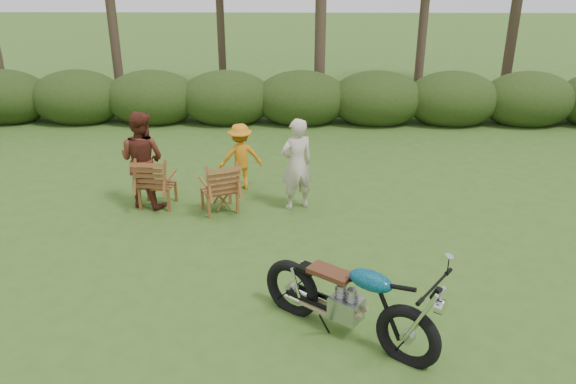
{
  "coord_description": "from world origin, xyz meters",
  "views": [
    {
      "loc": [
        -0.11,
        -5.72,
        4.18
      ],
      "look_at": [
        -0.24,
        2.01,
        0.9
      ],
      "focal_mm": 35.0,
      "sensor_mm": 36.0,
      "label": 1
    }
  ],
  "objects_px": {
    "lawn_chair_left": "(159,205)",
    "side_table": "(221,198)",
    "adult_b": "(147,204)",
    "cup": "(219,182)",
    "lawn_chair_right": "(220,211)",
    "adult_a": "(296,207)",
    "child": "(242,188)",
    "motorcycle": "(345,333)"
  },
  "relations": [
    {
      "from": "lawn_chair_left",
      "to": "side_table",
      "type": "distance_m",
      "value": 1.19
    },
    {
      "from": "lawn_chair_left",
      "to": "adult_b",
      "type": "distance_m",
      "value": 0.24
    },
    {
      "from": "lawn_chair_left",
      "to": "cup",
      "type": "distance_m",
      "value": 1.24
    },
    {
      "from": "lawn_chair_right",
      "to": "lawn_chair_left",
      "type": "relative_size",
      "value": 0.98
    },
    {
      "from": "lawn_chair_right",
      "to": "side_table",
      "type": "distance_m",
      "value": 0.24
    },
    {
      "from": "cup",
      "to": "adult_a",
      "type": "height_order",
      "value": "adult_a"
    },
    {
      "from": "lawn_chair_right",
      "to": "lawn_chair_left",
      "type": "distance_m",
      "value": 1.15
    },
    {
      "from": "side_table",
      "to": "child",
      "type": "xyz_separation_m",
      "value": [
        0.26,
        1.01,
        -0.23
      ]
    },
    {
      "from": "side_table",
      "to": "cup",
      "type": "height_order",
      "value": "cup"
    },
    {
      "from": "cup",
      "to": "lawn_chair_left",
      "type": "bearing_deg",
      "value": 174.33
    },
    {
      "from": "adult_b",
      "to": "child",
      "type": "relative_size",
      "value": 1.35
    },
    {
      "from": "motorcycle",
      "to": "lawn_chair_right",
      "type": "bearing_deg",
      "value": 155.57
    },
    {
      "from": "lawn_chair_left",
      "to": "adult_b",
      "type": "bearing_deg",
      "value": -6.78
    },
    {
      "from": "side_table",
      "to": "child",
      "type": "height_order",
      "value": "child"
    },
    {
      "from": "motorcycle",
      "to": "adult_a",
      "type": "distance_m",
      "value": 3.66
    },
    {
      "from": "lawn_chair_right",
      "to": "adult_b",
      "type": "height_order",
      "value": "adult_b"
    },
    {
      "from": "adult_b",
      "to": "cup",
      "type": "bearing_deg",
      "value": -167.82
    },
    {
      "from": "lawn_chair_right",
      "to": "lawn_chair_left",
      "type": "xyz_separation_m",
      "value": [
        -1.13,
        0.21,
        0.0
      ]
    },
    {
      "from": "adult_a",
      "to": "adult_b",
      "type": "xyz_separation_m",
      "value": [
        -2.71,
        0.09,
        0.0
      ]
    },
    {
      "from": "motorcycle",
      "to": "side_table",
      "type": "distance_m",
      "value": 4.0
    },
    {
      "from": "side_table",
      "to": "lawn_chair_left",
      "type": "bearing_deg",
      "value": 172.15
    },
    {
      "from": "cup",
      "to": "adult_a",
      "type": "distance_m",
      "value": 1.45
    },
    {
      "from": "adult_a",
      "to": "cup",
      "type": "bearing_deg",
      "value": -23.14
    },
    {
      "from": "lawn_chair_right",
      "to": "adult_a",
      "type": "relative_size",
      "value": 0.57
    },
    {
      "from": "lawn_chair_left",
      "to": "adult_a",
      "type": "bearing_deg",
      "value": -176.33
    },
    {
      "from": "lawn_chair_right",
      "to": "side_table",
      "type": "xyz_separation_m",
      "value": [
        0.02,
        0.05,
        0.23
      ]
    },
    {
      "from": "lawn_chair_left",
      "to": "adult_a",
      "type": "distance_m",
      "value": 2.48
    },
    {
      "from": "lawn_chair_right",
      "to": "adult_a",
      "type": "xyz_separation_m",
      "value": [
        1.35,
        0.16,
        0.0
      ]
    },
    {
      "from": "motorcycle",
      "to": "cup",
      "type": "relative_size",
      "value": 19.89
    },
    {
      "from": "child",
      "to": "cup",
      "type": "bearing_deg",
      "value": 57.24
    },
    {
      "from": "adult_a",
      "to": "adult_b",
      "type": "relative_size",
      "value": 0.95
    },
    {
      "from": "motorcycle",
      "to": "child",
      "type": "bearing_deg",
      "value": 146.44
    },
    {
      "from": "motorcycle",
      "to": "cup",
      "type": "height_order",
      "value": "motorcycle"
    },
    {
      "from": "adult_b",
      "to": "lawn_chair_right",
      "type": "bearing_deg",
      "value": -171.66
    },
    {
      "from": "side_table",
      "to": "adult_b",
      "type": "bearing_deg",
      "value": 171.54
    },
    {
      "from": "child",
      "to": "lawn_chair_left",
      "type": "bearing_deg",
      "value": 14.98
    },
    {
      "from": "lawn_chair_right",
      "to": "cup",
      "type": "height_order",
      "value": "cup"
    },
    {
      "from": "lawn_chair_right",
      "to": "side_table",
      "type": "relative_size",
      "value": 2.04
    },
    {
      "from": "adult_b",
      "to": "child",
      "type": "distance_m",
      "value": 1.83
    },
    {
      "from": "lawn_chair_right",
      "to": "adult_b",
      "type": "relative_size",
      "value": 0.55
    },
    {
      "from": "cup",
      "to": "child",
      "type": "distance_m",
      "value": 1.13
    },
    {
      "from": "lawn_chair_right",
      "to": "side_table",
      "type": "height_order",
      "value": "lawn_chair_right"
    }
  ]
}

